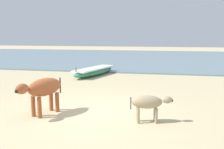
{
  "coord_description": "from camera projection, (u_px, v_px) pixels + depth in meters",
  "views": [
    {
      "loc": [
        2.16,
        -6.59,
        2.15
      ],
      "look_at": [
        0.16,
        3.1,
        0.6
      ],
      "focal_mm": 40.64,
      "sensor_mm": 36.0,
      "label": 1
    }
  ],
  "objects": [
    {
      "name": "ground",
      "position": [
        84.0,
        112.0,
        7.15
      ],
      "size": [
        80.0,
        80.0,
        0.0
      ],
      "primitive_type": "plane",
      "color": "#CCB789"
    },
    {
      "name": "sea_water",
      "position": [
        141.0,
        57.0,
        23.91
      ],
      "size": [
        60.0,
        20.0,
        0.08
      ],
      "primitive_type": "cube",
      "color": "slate",
      "rests_on": "ground"
    },
    {
      "name": "fishing_boat_2",
      "position": [
        94.0,
        71.0,
        13.55
      ],
      "size": [
        1.79,
        3.65,
        0.6
      ],
      "rotation": [
        0.0,
        0.0,
        4.43
      ],
      "color": "#338C66",
      "rests_on": "ground"
    },
    {
      "name": "cow_adult_rust",
      "position": [
        43.0,
        89.0,
        6.81
      ],
      "size": [
        0.83,
        1.49,
        1.0
      ],
      "rotation": [
        0.0,
        0.0,
        4.35
      ],
      "color": "#9E4C28",
      "rests_on": "ground"
    },
    {
      "name": "calf_near_dun",
      "position": [
        149.0,
        103.0,
        6.24
      ],
      "size": [
        1.04,
        0.45,
        0.68
      ],
      "rotation": [
        0.0,
        0.0,
        0.2
      ],
      "color": "tan",
      "rests_on": "ground"
    }
  ]
}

